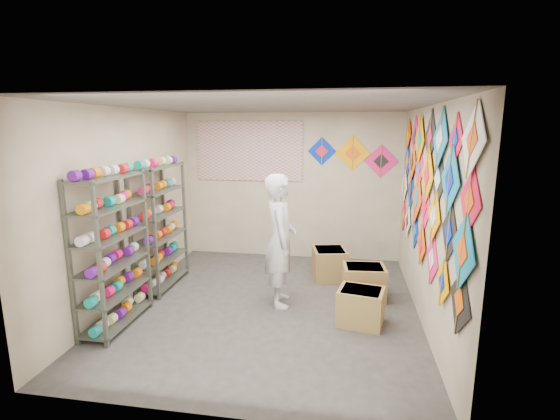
% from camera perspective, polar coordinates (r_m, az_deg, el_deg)
% --- Properties ---
extents(ground, '(4.50, 4.50, 0.00)m').
position_cam_1_polar(ground, '(5.81, -1.49, -13.24)').
color(ground, '#302D2A').
extents(room_walls, '(4.50, 4.50, 4.50)m').
position_cam_1_polar(room_walls, '(5.33, -1.59, 3.03)').
color(room_walls, '#B8A88D').
rests_on(room_walls, ground).
extents(shelf_rack_front, '(0.40, 1.10, 1.90)m').
position_cam_1_polar(shelf_rack_front, '(5.35, -22.54, -5.46)').
color(shelf_rack_front, '#4C5147').
rests_on(shelf_rack_front, ground).
extents(shelf_rack_back, '(0.40, 1.10, 1.90)m').
position_cam_1_polar(shelf_rack_back, '(6.45, -16.51, -2.24)').
color(shelf_rack_back, '#4C5147').
rests_on(shelf_rack_back, ground).
extents(string_spools, '(0.12, 2.36, 0.12)m').
position_cam_1_polar(string_spools, '(5.87, -19.30, -2.81)').
color(string_spools, '#F41066').
rests_on(string_spools, ground).
extents(kite_wall_display, '(0.05, 4.22, 1.99)m').
position_cam_1_polar(kite_wall_display, '(5.30, 19.91, 2.91)').
color(kite_wall_display, black).
rests_on(kite_wall_display, room_walls).
extents(back_wall_kites, '(1.61, 0.02, 0.75)m').
position_cam_1_polar(back_wall_kites, '(7.43, 10.42, 7.55)').
color(back_wall_kites, '#0324AD').
rests_on(back_wall_kites, room_walls).
extents(poster, '(2.00, 0.01, 1.10)m').
position_cam_1_polar(poster, '(7.63, -4.37, 8.27)').
color(poster, '#8254B7').
rests_on(poster, room_walls).
extents(shopkeeper, '(0.84, 0.71, 1.83)m').
position_cam_1_polar(shopkeeper, '(5.55, 0.04, -4.30)').
color(shopkeeper, beige).
rests_on(shopkeeper, ground).
extents(carton_a, '(0.62, 0.55, 0.45)m').
position_cam_1_polar(carton_a, '(5.32, 11.28, -13.18)').
color(carton_a, olive).
rests_on(carton_a, ground).
extents(carton_b, '(0.63, 0.53, 0.48)m').
position_cam_1_polar(carton_b, '(6.06, 11.70, -9.90)').
color(carton_b, olive).
rests_on(carton_b, ground).
extents(carton_c, '(0.62, 0.66, 0.50)m').
position_cam_1_polar(carton_c, '(6.72, 6.96, -7.50)').
color(carton_c, olive).
rests_on(carton_c, ground).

